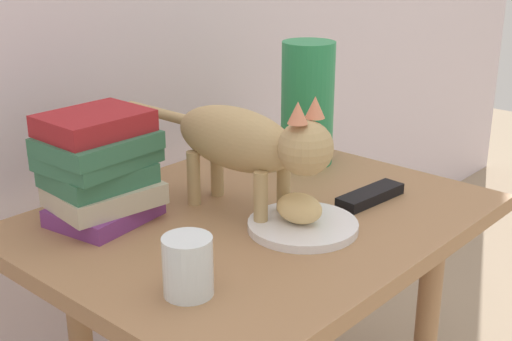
{
  "coord_description": "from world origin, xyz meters",
  "views": [
    {
      "loc": [
        -0.84,
        -0.74,
        1.02
      ],
      "look_at": [
        0.0,
        0.0,
        0.61
      ],
      "focal_mm": 48.34,
      "sensor_mm": 36.0,
      "label": 1
    }
  ],
  "objects_px": {
    "tv_remote": "(370,196)",
    "side_table": "(256,250)",
    "green_vase": "(307,104)",
    "book_stack": "(99,168)",
    "bread_roll": "(299,208)",
    "candle_jar": "(188,269)",
    "plate": "(302,226)",
    "cat": "(248,142)"
  },
  "relations": [
    {
      "from": "tv_remote",
      "to": "bread_roll",
      "type": "bearing_deg",
      "value": 179.24
    },
    {
      "from": "cat",
      "to": "book_stack",
      "type": "relative_size",
      "value": 2.53
    },
    {
      "from": "tv_remote",
      "to": "side_table",
      "type": "bearing_deg",
      "value": 151.87
    },
    {
      "from": "cat",
      "to": "green_vase",
      "type": "relative_size",
      "value": 1.86
    },
    {
      "from": "book_stack",
      "to": "candle_jar",
      "type": "distance_m",
      "value": 0.31
    },
    {
      "from": "bread_roll",
      "to": "candle_jar",
      "type": "xyz_separation_m",
      "value": [
        -0.27,
        -0.02,
        -0.0
      ]
    },
    {
      "from": "side_table",
      "to": "plate",
      "type": "height_order",
      "value": "plate"
    },
    {
      "from": "side_table",
      "to": "book_stack",
      "type": "height_order",
      "value": "book_stack"
    },
    {
      "from": "plate",
      "to": "book_stack",
      "type": "relative_size",
      "value": 0.98
    },
    {
      "from": "bread_roll",
      "to": "green_vase",
      "type": "bearing_deg",
      "value": 35.84
    },
    {
      "from": "bread_roll",
      "to": "green_vase",
      "type": "height_order",
      "value": "green_vase"
    },
    {
      "from": "side_table",
      "to": "tv_remote",
      "type": "relative_size",
      "value": 5.18
    },
    {
      "from": "side_table",
      "to": "cat",
      "type": "distance_m",
      "value": 0.21
    },
    {
      "from": "plate",
      "to": "cat",
      "type": "relative_size",
      "value": 0.39
    },
    {
      "from": "bread_roll",
      "to": "candle_jar",
      "type": "height_order",
      "value": "candle_jar"
    },
    {
      "from": "cat",
      "to": "book_stack",
      "type": "distance_m",
      "value": 0.25
    },
    {
      "from": "plate",
      "to": "cat",
      "type": "xyz_separation_m",
      "value": [
        -0.01,
        0.11,
        0.13
      ]
    },
    {
      "from": "bread_roll",
      "to": "cat",
      "type": "distance_m",
      "value": 0.14
    },
    {
      "from": "bread_roll",
      "to": "green_vase",
      "type": "xyz_separation_m",
      "value": [
        0.28,
        0.2,
        0.09
      ]
    },
    {
      "from": "book_stack",
      "to": "tv_remote",
      "type": "xyz_separation_m",
      "value": [
        0.38,
        -0.3,
        -0.08
      ]
    },
    {
      "from": "candle_jar",
      "to": "bread_roll",
      "type": "bearing_deg",
      "value": 3.66
    },
    {
      "from": "green_vase",
      "to": "tv_remote",
      "type": "bearing_deg",
      "value": -113.12
    },
    {
      "from": "green_vase",
      "to": "book_stack",
      "type": "bearing_deg",
      "value": 171.24
    },
    {
      "from": "book_stack",
      "to": "side_table",
      "type": "bearing_deg",
      "value": -42.15
    },
    {
      "from": "side_table",
      "to": "plate",
      "type": "distance_m",
      "value": 0.13
    },
    {
      "from": "side_table",
      "to": "cat",
      "type": "xyz_separation_m",
      "value": [
        -0.01,
        0.01,
        0.2
      ]
    },
    {
      "from": "green_vase",
      "to": "candle_jar",
      "type": "bearing_deg",
      "value": -158.03
    },
    {
      "from": "bread_roll",
      "to": "book_stack",
      "type": "distance_m",
      "value": 0.34
    },
    {
      "from": "green_vase",
      "to": "side_table",
      "type": "bearing_deg",
      "value": -159.43
    },
    {
      "from": "candle_jar",
      "to": "cat",
      "type": "bearing_deg",
      "value": 25.7
    },
    {
      "from": "bread_roll",
      "to": "tv_remote",
      "type": "relative_size",
      "value": 0.53
    },
    {
      "from": "side_table",
      "to": "cat",
      "type": "bearing_deg",
      "value": 148.24
    },
    {
      "from": "side_table",
      "to": "candle_jar",
      "type": "distance_m",
      "value": 0.32
    },
    {
      "from": "cat",
      "to": "side_table",
      "type": "bearing_deg",
      "value": -31.76
    },
    {
      "from": "plate",
      "to": "green_vase",
      "type": "relative_size",
      "value": 0.72
    },
    {
      "from": "side_table",
      "to": "tv_remote",
      "type": "distance_m",
      "value": 0.23
    },
    {
      "from": "side_table",
      "to": "cat",
      "type": "height_order",
      "value": "cat"
    },
    {
      "from": "bread_roll",
      "to": "tv_remote",
      "type": "xyz_separation_m",
      "value": [
        0.19,
        -0.02,
        -0.03
      ]
    },
    {
      "from": "bread_roll",
      "to": "green_vase",
      "type": "relative_size",
      "value": 0.31
    },
    {
      "from": "bread_roll",
      "to": "cat",
      "type": "relative_size",
      "value": 0.17
    },
    {
      "from": "green_vase",
      "to": "plate",
      "type": "bearing_deg",
      "value": -143.35
    },
    {
      "from": "candle_jar",
      "to": "tv_remote",
      "type": "xyz_separation_m",
      "value": [
        0.45,
        -0.0,
        -0.03
      ]
    }
  ]
}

